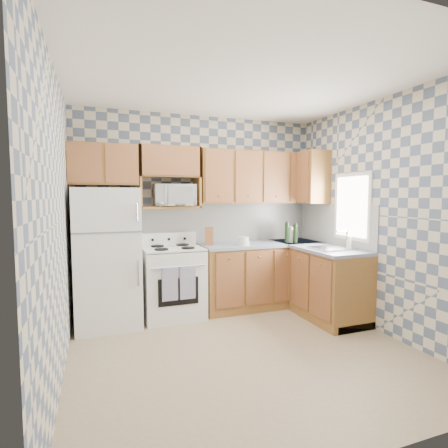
{
  "coord_description": "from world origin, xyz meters",
  "views": [
    {
      "loc": [
        -1.39,
        -3.17,
        1.59
      ],
      "look_at": [
        0.05,
        0.75,
        1.25
      ],
      "focal_mm": 28.0,
      "sensor_mm": 36.0,
      "label": 1
    }
  ],
  "objects_px": {
    "electric_kettle": "(291,236)",
    "microwave": "(174,195)",
    "refrigerator": "(107,258)",
    "stove_body": "(173,283)"
  },
  "relations": [
    {
      "from": "electric_kettle",
      "to": "stove_body",
      "type": "bearing_deg",
      "value": 177.6
    },
    {
      "from": "electric_kettle",
      "to": "microwave",
      "type": "bearing_deg",
      "value": 172.97
    },
    {
      "from": "microwave",
      "to": "electric_kettle",
      "type": "height_order",
      "value": "microwave"
    },
    {
      "from": "microwave",
      "to": "stove_body",
      "type": "bearing_deg",
      "value": -112.27
    },
    {
      "from": "refrigerator",
      "to": "stove_body",
      "type": "xyz_separation_m",
      "value": [
        0.8,
        0.03,
        -0.39
      ]
    },
    {
      "from": "refrigerator",
      "to": "stove_body",
      "type": "relative_size",
      "value": 1.87
    },
    {
      "from": "stove_body",
      "to": "electric_kettle",
      "type": "relative_size",
      "value": 5.12
    },
    {
      "from": "microwave",
      "to": "electric_kettle",
      "type": "distance_m",
      "value": 1.77
    },
    {
      "from": "microwave",
      "to": "refrigerator",
      "type": "bearing_deg",
      "value": -168.55
    },
    {
      "from": "electric_kettle",
      "to": "refrigerator",
      "type": "bearing_deg",
      "value": 178.93
    }
  ]
}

